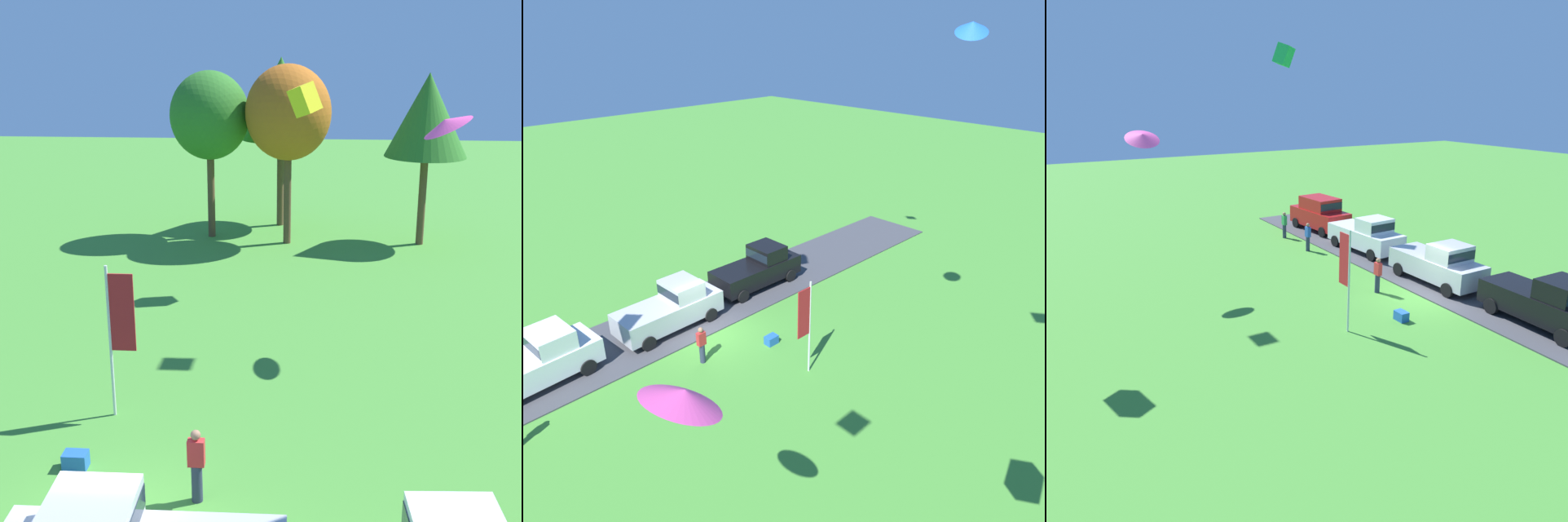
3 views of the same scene
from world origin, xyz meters
TOP-DOWN VIEW (x-y plane):
  - ground_plane at (0.00, 0.00)m, footprint 120.00×120.00m
  - pavement_strip at (0.00, -2.26)m, footprint 36.00×4.40m
  - car_pickup_near_entrance at (-4.77, -2.18)m, footprint 5.02×2.09m
  - car_pickup_mid_row at (0.93, -1.89)m, footprint 5.02×2.10m
  - car_pickup_by_flagpole at (7.01, -2.01)m, footprint 5.10×2.27m
  - person_on_lawn at (1.61, 1.35)m, footprint 0.36×0.24m
  - flag_banner at (-0.91, 4.91)m, footprint 0.71×0.08m
  - cooler_box at (-1.40, 2.39)m, footprint 0.56×0.40m
  - kite_delta_over_trees at (7.92, 10.17)m, footprint 1.54×1.59m
  - kite_delta_mid_center at (-3.57, 8.74)m, footprint 1.33×1.32m

SIDE VIEW (x-z plane):
  - ground_plane at x=0.00m, z-range 0.00..0.00m
  - pavement_strip at x=0.00m, z-range 0.00..0.06m
  - cooler_box at x=-1.40m, z-range 0.00..0.40m
  - person_on_lawn at x=1.61m, z-range 0.02..1.73m
  - car_pickup_near_entrance at x=-4.77m, z-range 0.04..2.18m
  - car_pickup_mid_row at x=0.93m, z-range 0.04..2.18m
  - car_pickup_by_flagpole at x=7.01m, z-range 0.04..2.18m
  - flag_banner at x=-0.91m, z-range 0.55..4.71m
  - kite_delta_over_trees at x=7.92m, z-range 6.66..7.61m
  - kite_delta_mid_center at x=-3.57m, z-range 12.59..13.32m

